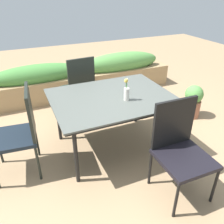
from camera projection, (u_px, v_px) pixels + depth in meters
name	position (u px, v px, depth m)	size (l,w,h in m)	color
ground_plane	(111.00, 148.00, 3.05)	(12.00, 12.00, 0.00)	#9E7F5B
dining_table	(112.00, 100.00, 2.76)	(1.42, 1.10, 0.73)	#4C514C
chair_near_right	(180.00, 146.00, 2.23)	(0.49, 0.49, 0.96)	black
chair_end_left	(20.00, 129.00, 2.45)	(0.51, 0.51, 0.99)	black
chair_far_side	(79.00, 85.00, 3.50)	(0.46, 0.46, 0.99)	black
flower_vase	(127.00, 92.00, 2.60)	(0.06, 0.06, 0.27)	silver
planter_box	(83.00, 77.00, 4.37)	(3.55, 0.44, 0.73)	#9E7F56
potted_plant	(193.00, 101.00, 3.66)	(0.28, 0.28, 0.53)	#9E6047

